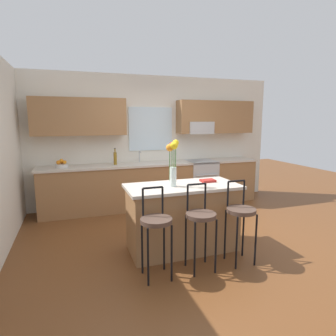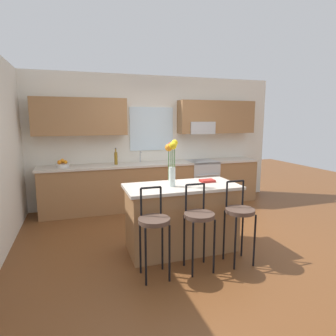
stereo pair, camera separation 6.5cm
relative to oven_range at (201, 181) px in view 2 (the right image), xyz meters
The scene contains 13 objects.
ground_plane 2.02m from the oven_range, 121.65° to the right, with size 14.00×14.00×0.00m, color brown.
back_wall_assembly 1.49m from the oven_range, 163.02° to the left, with size 5.60×0.50×2.70m.
counter_run 1.04m from the oven_range, behind, with size 4.56×0.64×0.92m.
sink_faucet 1.46m from the oven_range, behind, with size 0.02×0.13×0.23m.
oven_range is the anchor object (origin of this frame).
kitchen_island 2.40m from the oven_range, 121.21° to the right, with size 1.54×0.73×0.92m.
bar_stool_near 3.18m from the oven_range, 124.29° to the right, with size 0.36×0.36×1.04m.
bar_stool_middle 2.91m from the oven_range, 115.29° to the right, with size 0.36×0.36×1.04m.
bar_stool_far 2.72m from the oven_range, 104.74° to the right, with size 0.36×0.36×1.04m.
flower_vase 2.64m from the oven_range, 123.89° to the right, with size 0.17×0.17×0.62m.
cookbook 2.19m from the oven_range, 112.71° to the right, with size 0.20×0.15×0.03m, color maroon.
fruit_bowl_oranges 2.88m from the oven_range, behind, with size 0.24×0.24×0.16m.
bottle_olive_oil 1.93m from the oven_range, behind, with size 0.06×0.06×0.33m.
Camera 2 is at (-1.55, -3.89, 1.80)m, focal length 30.46 mm.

